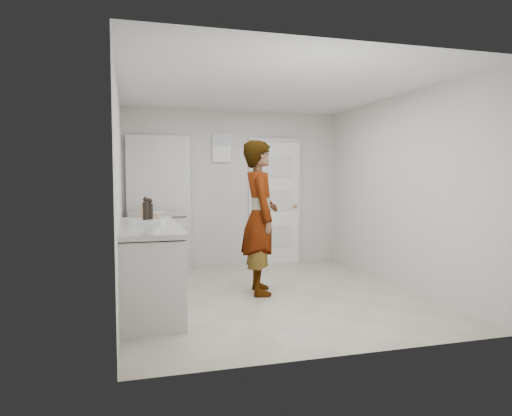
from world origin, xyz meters
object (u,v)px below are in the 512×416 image
object	(u,v)px
person	(260,217)
spice_jar	(157,216)
cake_mix_box	(145,211)
oil_cruet_a	(150,211)
egg_bowl	(152,232)
baking_dish	(149,223)
oil_cruet_b	(146,211)

from	to	relation	value
person	spice_jar	bearing A→B (deg)	85.90
cake_mix_box	oil_cruet_a	bearing A→B (deg)	-81.01
oil_cruet_a	egg_bowl	distance (m)	1.12
cake_mix_box	oil_cruet_a	world-z (taller)	oil_cruet_a
baking_dish	egg_bowl	xyz separation A→B (m)	(-0.01, -0.78, 0.00)
person	egg_bowl	world-z (taller)	person
cake_mix_box	person	bearing A→B (deg)	-16.23
cake_mix_box	oil_cruet_a	size ratio (longest dim) A/B	0.63
spice_jar	oil_cruet_b	xyz separation A→B (m)	(-0.16, -0.57, 0.11)
oil_cruet_b	egg_bowl	distance (m)	0.89
person	oil_cruet_a	bearing A→B (deg)	101.27
person	spice_jar	world-z (taller)	person
cake_mix_box	oil_cruet_b	xyz separation A→B (m)	(-0.02, -0.88, 0.06)
oil_cruet_a	oil_cruet_b	bearing A→B (deg)	-103.41
cake_mix_box	egg_bowl	distance (m)	1.77
spice_jar	egg_bowl	world-z (taller)	spice_jar
person	egg_bowl	bearing A→B (deg)	138.80
oil_cruet_b	cake_mix_box	bearing A→B (deg)	88.44
cake_mix_box	oil_cruet_a	xyz separation A→B (m)	(0.03, -0.65, 0.04)
oil_cruet_b	egg_bowl	bearing A→B (deg)	-88.75
person	cake_mix_box	bearing A→B (deg)	74.76
cake_mix_box	oil_cruet_b	bearing A→B (deg)	-85.21
egg_bowl	cake_mix_box	bearing A→B (deg)	89.85
oil_cruet_b	egg_bowl	xyz separation A→B (m)	(0.02, -0.88, -0.12)
cake_mix_box	baking_dish	size ratio (longest dim) A/B	0.48
person	baking_dish	xyz separation A→B (m)	(-1.36, -0.42, 0.01)
oil_cruet_a	egg_bowl	world-z (taller)	oil_cruet_a
baking_dish	egg_bowl	bearing A→B (deg)	-90.40
baking_dish	egg_bowl	size ratio (longest dim) A/B	2.63
person	baking_dish	bearing A→B (deg)	114.74
cake_mix_box	oil_cruet_b	size ratio (longest dim) A/B	0.58
cake_mix_box	spice_jar	size ratio (longest dim) A/B	2.31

